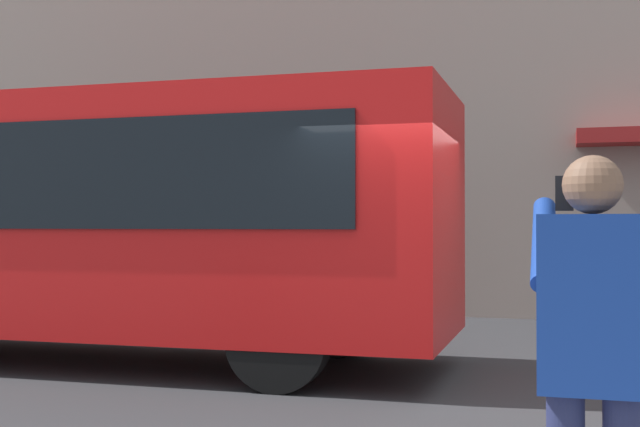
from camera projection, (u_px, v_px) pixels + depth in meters
name	position (u px, v px, depth m)	size (l,w,h in m)	color
ground_plane	(446.00, 390.00, 7.94)	(60.00, 60.00, 0.00)	#2B2B2D
red_bus	(67.00, 217.00, 9.77)	(9.05, 2.54, 3.08)	red
pedestrian_photographer	(594.00, 346.00, 3.06)	(0.53, 0.52, 1.70)	#1E2347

